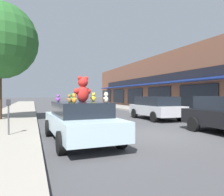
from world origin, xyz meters
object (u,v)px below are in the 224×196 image
(teddy_bear_giant, at_px, (83,90))
(teddy_bear_white, at_px, (84,97))
(teddy_bear_brown, at_px, (69,99))
(teddy_bear_purple, at_px, (58,98))
(teddy_bear_orange, at_px, (74,99))
(teddy_bear_cream, at_px, (106,98))
(teddy_bear_green, at_px, (71,97))
(parked_car_far_center, at_px, (156,107))
(teddy_bear_yellow, at_px, (93,97))
(parking_meter, at_px, (8,112))
(teddy_bear_blue, at_px, (80,97))
(plush_art_car, at_px, (80,120))

(teddy_bear_giant, distance_m, teddy_bear_white, 0.70)
(teddy_bear_brown, relative_size, teddy_bear_purple, 1.01)
(teddy_bear_orange, relative_size, teddy_bear_cream, 0.86)
(teddy_bear_green, height_order, parked_car_far_center, teddy_bear_green)
(teddy_bear_giant, xyz_separation_m, teddy_bear_orange, (-0.47, -1.01, -0.29))
(teddy_bear_yellow, bearing_deg, parked_car_far_center, -157.92)
(teddy_bear_orange, height_order, teddy_bear_purple, teddy_bear_orange)
(teddy_bear_yellow, distance_m, teddy_bear_cream, 1.46)
(teddy_bear_green, height_order, teddy_bear_purple, teddy_bear_green)
(teddy_bear_orange, xyz_separation_m, parking_meter, (-1.95, 2.31, -0.51))
(teddy_bear_green, xyz_separation_m, teddy_bear_white, (0.47, 0.01, 0.03))
(teddy_bear_green, relative_size, parked_car_far_center, 0.07)
(teddy_bear_purple, bearing_deg, teddy_bear_brown, 102.84)
(teddy_bear_blue, bearing_deg, teddy_bear_orange, 37.04)
(teddy_bear_purple, height_order, parked_car_far_center, teddy_bear_purple)
(teddy_bear_giant, relative_size, teddy_bear_blue, 2.33)
(teddy_bear_cream, bearing_deg, teddy_bear_green, -110.77)
(teddy_bear_giant, distance_m, teddy_bear_purple, 0.99)
(plush_art_car, relative_size, teddy_bear_brown, 17.79)
(teddy_bear_white, bearing_deg, teddy_bear_yellow, 91.34)
(teddy_bear_purple, xyz_separation_m, parked_car_far_center, (6.66, 4.46, -0.66))
(plush_art_car, bearing_deg, teddy_bear_blue, 75.69)
(teddy_bear_cream, bearing_deg, teddy_bear_blue, -120.15)
(teddy_bear_blue, relative_size, parked_car_far_center, 0.09)
(parked_car_far_center, bearing_deg, teddy_bear_giant, -139.60)
(plush_art_car, relative_size, teddy_bear_green, 15.00)
(plush_art_car, relative_size, teddy_bear_giant, 5.23)
(teddy_bear_giant, bearing_deg, teddy_bear_brown, 30.00)
(plush_art_car, height_order, teddy_bear_purple, teddy_bear_purple)
(teddy_bear_cream, relative_size, teddy_bear_white, 0.89)
(teddy_bear_purple, xyz_separation_m, parking_meter, (-1.66, 0.74, -0.50))
(teddy_bear_orange, bearing_deg, teddy_bear_blue, -46.58)
(teddy_bear_yellow, xyz_separation_m, parked_car_far_center, (5.43, 4.63, -0.69))
(plush_art_car, distance_m, teddy_bear_white, 1.03)
(teddy_bear_white, relative_size, parking_meter, 0.29)
(teddy_bear_yellow, relative_size, teddy_bear_cream, 0.99)
(teddy_bear_giant, xyz_separation_m, teddy_bear_white, (0.19, 0.63, -0.24))
(teddy_bear_white, xyz_separation_m, parked_car_far_center, (5.72, 4.40, -0.71))
(plush_art_car, height_order, parked_car_far_center, parked_car_far_center)
(teddy_bear_giant, bearing_deg, teddy_bear_cream, 96.96)
(teddy_bear_giant, xyz_separation_m, parked_car_far_center, (5.91, 5.03, -0.96))
(teddy_bear_brown, distance_m, parking_meter, 2.71)
(teddy_bear_yellow, relative_size, teddy_bear_brown, 1.27)
(plush_art_car, xyz_separation_m, teddy_bear_white, (0.28, 0.58, 0.80))
(teddy_bear_purple, distance_m, parking_meter, 1.89)
(teddy_bear_giant, distance_m, parking_meter, 2.86)
(teddy_bear_blue, bearing_deg, teddy_bear_green, -35.31)
(teddy_bear_giant, xyz_separation_m, parking_meter, (-2.42, 1.30, -0.80))
(plush_art_car, bearing_deg, teddy_bear_giant, -31.93)
(teddy_bear_blue, relative_size, teddy_bear_white, 1.01)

